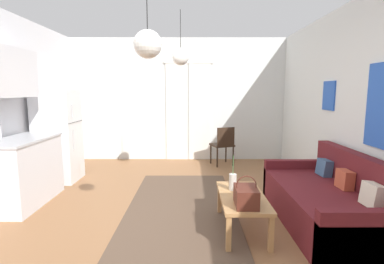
% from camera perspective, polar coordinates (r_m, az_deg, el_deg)
% --- Properties ---
extents(ground_plane, '(5.32, 7.51, 0.10)m').
position_cam_1_polar(ground_plane, '(3.46, -5.29, -19.49)').
color(ground_plane, '#8E603D').
extents(wall_back, '(4.92, 0.13, 2.70)m').
position_cam_1_polar(wall_back, '(6.57, -2.45, 6.24)').
color(wall_back, silver).
rests_on(wall_back, ground_plane).
extents(area_rug, '(1.42, 3.01, 0.01)m').
position_cam_1_polar(area_rug, '(3.97, -1.91, -14.82)').
color(area_rug, brown).
rests_on(area_rug, ground_plane).
extents(couch, '(0.93, 1.90, 0.83)m').
position_cam_1_polar(couch, '(3.84, 25.76, -12.29)').
color(couch, '#5B191E').
rests_on(couch, ground_plane).
extents(coffee_table, '(0.49, 1.00, 0.40)m').
position_cam_1_polar(coffee_table, '(3.36, 10.00, -12.97)').
color(coffee_table, '#B27F4C').
rests_on(coffee_table, ground_plane).
extents(bamboo_vase, '(0.09, 0.09, 0.41)m').
position_cam_1_polar(bamboo_vase, '(3.46, 8.20, -9.67)').
color(bamboo_vase, beige).
rests_on(bamboo_vase, coffee_table).
extents(handbag, '(0.23, 0.33, 0.31)m').
position_cam_1_polar(handbag, '(3.05, 10.75, -12.24)').
color(handbag, '#512319').
rests_on(handbag, coffee_table).
extents(refrigerator, '(0.65, 0.62, 1.57)m').
position_cam_1_polar(refrigerator, '(5.48, -24.54, -0.69)').
color(refrigerator, white).
rests_on(refrigerator, ground_plane).
extents(kitchen_counter, '(0.60, 1.18, 2.11)m').
position_cam_1_polar(kitchen_counter, '(4.58, -30.66, -2.39)').
color(kitchen_counter, silver).
rests_on(kitchen_counter, ground_plane).
extents(accent_chair, '(0.53, 0.52, 0.81)m').
position_cam_1_polar(accent_chair, '(6.08, 6.36, -2.25)').
color(accent_chair, black).
rests_on(accent_chair, ground_plane).
extents(pendant_lamp_near, '(0.24, 0.24, 0.88)m').
position_cam_1_polar(pendant_lamp_near, '(2.55, -8.46, 16.68)').
color(pendant_lamp_near, black).
extents(pendant_lamp_far, '(0.25, 0.25, 0.78)m').
position_cam_1_polar(pendant_lamp_far, '(4.37, -2.03, 14.54)').
color(pendant_lamp_far, black).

